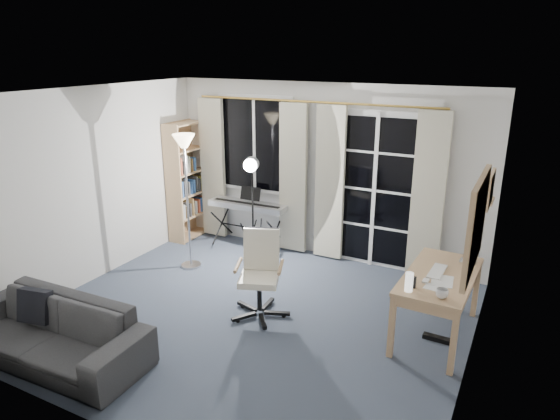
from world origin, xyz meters
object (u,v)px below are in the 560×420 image
at_px(torchiere_lamp, 185,162).
at_px(keyboard_piano, 248,206).
at_px(monitor, 471,239).
at_px(studio_light, 251,177).
at_px(sofa, 48,323).
at_px(bookshelf, 188,183).
at_px(desk, 440,282).
at_px(mug, 442,292).
at_px(office_chair, 261,265).

xyz_separation_m(torchiere_lamp, keyboard_piano, (0.35, 0.93, -0.80)).
distance_m(torchiere_lamp, monitor, 3.51).
distance_m(studio_light, sofa, 3.05).
height_order(keyboard_piano, sofa, keyboard_piano).
bearing_deg(studio_light, bookshelf, 145.66).
height_order(torchiere_lamp, keyboard_piano, torchiere_lamp).
xyz_separation_m(desk, mug, (0.10, -0.50, 0.14)).
height_order(keyboard_piano, office_chair, office_chair).
height_order(bookshelf, studio_light, bookshelf).
relative_size(keyboard_piano, office_chair, 1.24).
relative_size(bookshelf, studio_light, 1.20).
bearing_deg(sofa, desk, 31.91).
bearing_deg(desk, office_chair, -165.71).
relative_size(keyboard_piano, sofa, 0.60).
distance_m(bookshelf, office_chair, 2.70).
bearing_deg(keyboard_piano, bookshelf, 176.17).
height_order(torchiere_lamp, desk, torchiere_lamp).
bearing_deg(torchiere_lamp, studio_light, 42.69).
height_order(keyboard_piano, monitor, monitor).
distance_m(bookshelf, desk, 4.18).
bearing_deg(office_chair, keyboard_piano, 104.03).
xyz_separation_m(studio_light, monitor, (2.83, -0.35, -0.26)).
relative_size(monitor, sofa, 0.25).
bearing_deg(torchiere_lamp, mug, -12.09).
bearing_deg(office_chair, bookshelf, 122.76).
height_order(monitor, sofa, monitor).
bearing_deg(studio_light, sofa, -118.43).
height_order(torchiere_lamp, sofa, torchiere_lamp).
height_order(keyboard_piano, desk, keyboard_piano).
relative_size(keyboard_piano, monitor, 2.40).
relative_size(bookshelf, desk, 1.39).
height_order(office_chair, desk, office_chair).
relative_size(torchiere_lamp, sofa, 0.92).
xyz_separation_m(studio_light, desk, (2.64, -0.80, -0.60)).
bearing_deg(office_chair, sofa, -148.86).
bearing_deg(bookshelf, desk, -17.00).
bearing_deg(bookshelf, torchiere_lamp, -53.25).
relative_size(torchiere_lamp, monitor, 3.65).
bearing_deg(keyboard_piano, monitor, -14.55).
bearing_deg(bookshelf, monitor, -10.43).
bearing_deg(sofa, office_chair, 50.55).
distance_m(office_chair, sofa, 2.16).
bearing_deg(keyboard_piano, torchiere_lamp, -112.26).
bearing_deg(sofa, bookshelf, 102.88).
height_order(mug, sofa, mug).
bearing_deg(monitor, desk, -111.44).
bearing_deg(desk, keyboard_piano, 160.62).
bearing_deg(studio_light, desk, -35.38).
height_order(torchiere_lamp, studio_light, torchiere_lamp).
relative_size(keyboard_piano, desk, 0.91).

